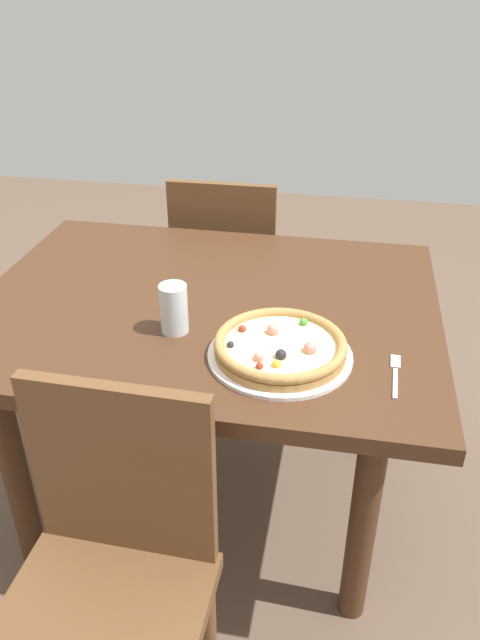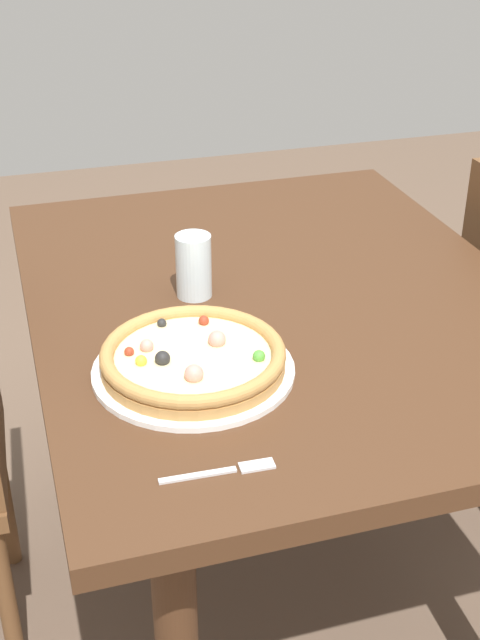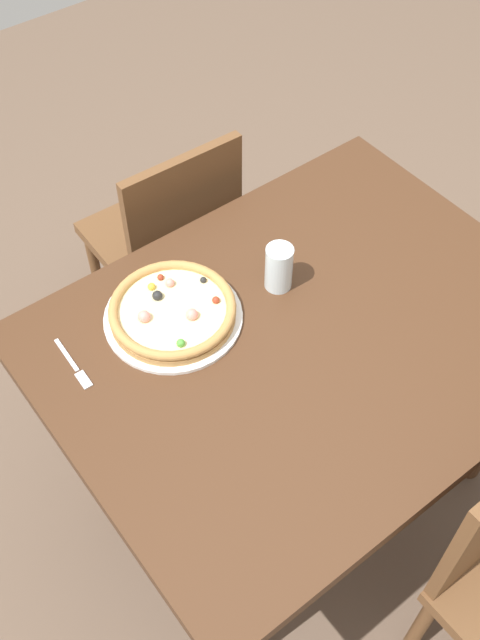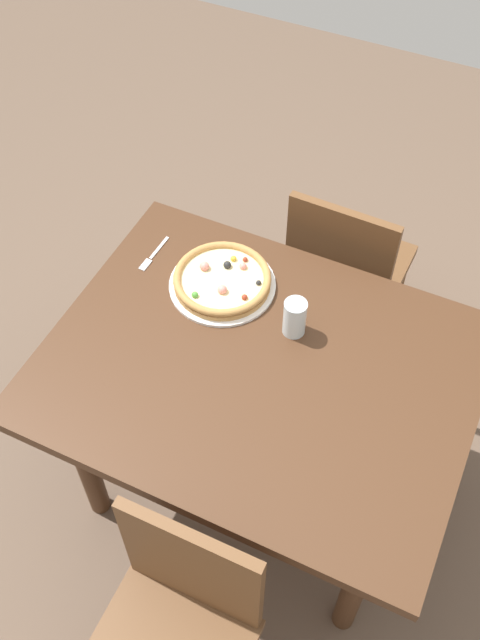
# 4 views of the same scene
# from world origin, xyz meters

# --- Properties ---
(ground_plane) EXTENTS (6.00, 6.00, 0.00)m
(ground_plane) POSITION_xyz_m (0.00, 0.00, 0.00)
(ground_plane) COLOR brown
(dining_table) EXTENTS (1.23, 0.96, 0.74)m
(dining_table) POSITION_xyz_m (0.00, 0.00, 0.64)
(dining_table) COLOR #472B19
(dining_table) RESTS_ON ground
(plate) EXTENTS (0.34, 0.34, 0.01)m
(plate) POSITION_xyz_m (0.23, -0.23, 0.74)
(plate) COLOR white
(plate) RESTS_ON dining_table
(pizza) EXTENTS (0.31, 0.31, 0.05)m
(pizza) POSITION_xyz_m (0.23, -0.23, 0.77)
(pizza) COLOR #B78447
(pizza) RESTS_ON plate
(fork) EXTENTS (0.02, 0.17, 0.00)m
(fork) POSITION_xyz_m (0.49, -0.25, 0.74)
(fork) COLOR silver
(fork) RESTS_ON dining_table
(drinking_glass) EXTENTS (0.07, 0.07, 0.12)m
(drinking_glass) POSITION_xyz_m (-0.04, -0.16, 0.80)
(drinking_glass) COLOR silver
(drinking_glass) RESTS_ON dining_table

